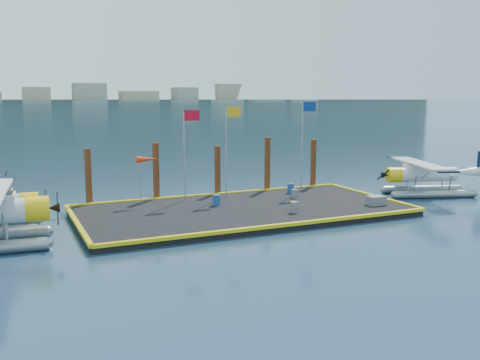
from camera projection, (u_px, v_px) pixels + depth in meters
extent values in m
plane|color=#162E44|center=(242.00, 214.00, 33.44)|extent=(4000.00, 4000.00, 0.00)
cube|color=black|center=(242.00, 211.00, 33.41)|extent=(20.00, 10.00, 0.40)
cube|color=black|center=(5.00, 99.00, 1024.31)|extent=(3000.00, 500.00, 0.30)
cube|color=black|center=(0.00, 48.00, 1275.76)|extent=(2200.00, 500.00, 240.00)
cone|color=black|center=(141.00, 98.00, 1481.36)|extent=(1100.00, 1100.00, 360.00)
cone|color=#4E6468|center=(190.00, 97.00, 2319.00)|extent=(1300.00, 1300.00, 560.00)
cone|color=#4E6468|center=(262.00, 97.00, 2350.46)|extent=(1000.00, 1000.00, 420.00)
cylinder|color=yellow|center=(38.00, 209.00, 26.40)|extent=(1.21, 1.36, 1.27)
cube|color=black|center=(58.00, 208.00, 26.69)|extent=(0.30, 2.42, 1.23)
cylinder|color=yellow|center=(30.00, 202.00, 29.31)|extent=(1.06, 1.19, 1.09)
cube|color=black|center=(45.00, 201.00, 29.54)|extent=(0.30, 2.08, 1.05)
cube|color=black|center=(1.00, 179.00, 32.43)|extent=(1.50, 1.00, 0.12)
cube|color=black|center=(4.00, 180.00, 37.45)|extent=(0.45, 1.97, 1.01)
cylinder|color=gray|center=(435.00, 194.00, 38.63)|extent=(5.83, 2.44, 0.58)
cylinder|color=gray|center=(422.00, 189.00, 40.71)|extent=(5.83, 2.44, 0.58)
cylinder|color=silver|center=(427.00, 174.00, 39.45)|extent=(4.57, 2.42, 1.06)
cube|color=silver|center=(419.00, 170.00, 39.34)|extent=(2.34, 1.67, 0.86)
cube|color=black|center=(416.00, 167.00, 39.28)|extent=(1.60, 1.38, 0.53)
cylinder|color=yellow|center=(394.00, 175.00, 39.20)|extent=(1.26, 1.36, 1.11)
cube|color=black|center=(383.00, 175.00, 39.13)|extent=(0.74, 2.04, 1.08)
cube|color=silver|center=(420.00, 164.00, 39.26)|extent=(4.12, 8.65, 0.12)
cube|color=black|center=(446.00, 171.00, 35.21)|extent=(1.64, 1.28, 0.12)
cube|color=black|center=(398.00, 157.00, 43.32)|extent=(1.64, 1.28, 0.12)
cylinder|color=slate|center=(294.00, 207.00, 31.97)|extent=(0.48, 0.48, 0.67)
cylinder|color=slate|center=(294.00, 194.00, 36.63)|extent=(0.41, 0.41, 0.58)
cylinder|color=navy|center=(291.00, 188.00, 38.46)|extent=(0.48, 0.48, 0.68)
cylinder|color=navy|center=(216.00, 200.00, 34.10)|extent=(0.49, 0.49, 0.69)
cube|color=slate|center=(376.00, 200.00, 34.26)|extent=(1.15, 0.77, 0.58)
cylinder|color=gray|center=(184.00, 156.00, 35.32)|extent=(0.08, 0.08, 6.00)
cube|color=red|center=(192.00, 115.00, 35.13)|extent=(1.10, 0.03, 0.70)
cylinder|color=gray|center=(226.00, 152.00, 36.52)|extent=(0.08, 0.08, 6.20)
cube|color=gold|center=(233.00, 112.00, 36.31)|extent=(1.10, 0.03, 0.70)
cylinder|color=gray|center=(302.00, 147.00, 38.93)|extent=(0.08, 0.08, 6.50)
cube|color=navy|center=(309.00, 107.00, 38.69)|extent=(1.10, 0.03, 0.70)
cylinder|color=gray|center=(140.00, 181.00, 34.34)|extent=(0.07, 0.07, 3.00)
cone|color=red|center=(147.00, 159.00, 34.32)|extent=(1.40, 0.44, 0.44)
cylinder|color=#482714|center=(89.00, 179.00, 34.55)|extent=(0.44, 0.44, 4.00)
cylinder|color=#482714|center=(156.00, 173.00, 36.36)|extent=(0.44, 0.44, 4.20)
cylinder|color=#482714|center=(218.00, 172.00, 38.21)|extent=(0.44, 0.44, 3.80)
cylinder|color=#482714|center=(267.00, 166.00, 39.79)|extent=(0.44, 0.44, 4.30)
cylinder|color=#482714|center=(313.00, 165.00, 41.44)|extent=(0.44, 0.44, 4.00)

